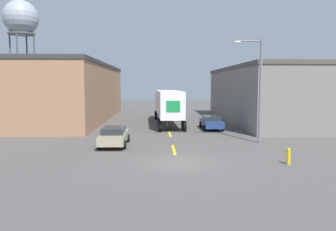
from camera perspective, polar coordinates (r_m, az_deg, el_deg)
name	(u,v)px	position (r m, az deg, el deg)	size (l,w,h in m)	color
ground_plane	(177,162)	(19.79, 1.57, -8.14)	(160.00, 160.00, 0.00)	#4C4947
road_centerline	(170,134)	(30.93, 0.30, -3.20)	(0.20, 18.80, 0.01)	gold
warehouse_left	(57,92)	(45.43, -18.75, 3.89)	(13.65, 28.86, 7.29)	#9E7051
warehouse_right	(273,94)	(43.28, 17.77, 3.54)	(11.76, 25.28, 6.81)	slate
semi_truck	(168,104)	(38.29, -0.03, 2.05)	(3.25, 14.46, 3.93)	navy
parked_car_left_near	(114,136)	(25.28, -9.36, -3.50)	(2.07, 4.75, 1.41)	tan
parked_car_right_mid	(211,122)	(34.31, 7.57, -1.13)	(2.07, 4.75, 1.41)	navy
water_tower	(21,19)	(67.01, -24.24, 15.06)	(6.23, 6.23, 19.75)	#47474C
street_lamp	(257,84)	(26.75, 15.31, 5.34)	(2.27, 0.32, 8.15)	slate
fire_hydrant	(288,156)	(20.45, 20.25, -6.67)	(0.22, 0.22, 0.96)	gold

